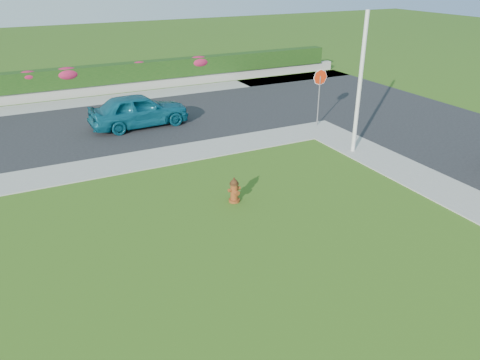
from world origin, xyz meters
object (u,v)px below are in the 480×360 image
fire_hydrant (234,190)px  utility_pole (360,85)px  sedan_teal (139,110)px  stop_sign (320,84)px

fire_hydrant → utility_pole: (6.42, 1.88, 2.40)m
fire_hydrant → sedan_teal: 9.13m
sedan_teal → stop_sign: (7.71, -3.69, 1.22)m
sedan_teal → utility_pole: utility_pole is taller
fire_hydrant → sedan_teal: size_ratio=0.18×
sedan_teal → fire_hydrant: bearing=-179.1°
sedan_teal → utility_pole: bearing=-138.7°
utility_pole → stop_sign: size_ratio=2.05×
fire_hydrant → sedan_teal: sedan_teal is taller
fire_hydrant → sedan_teal: bearing=88.7°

